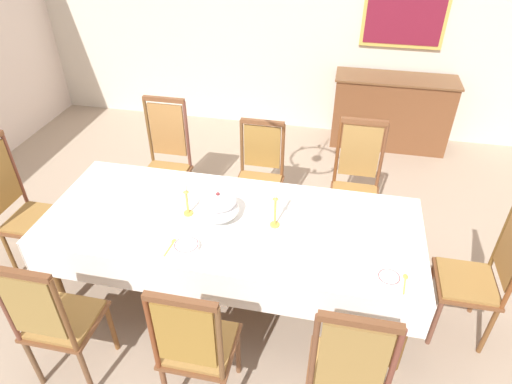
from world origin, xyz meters
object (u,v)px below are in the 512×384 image
bowl_near_right (389,278)px  framed_painting (407,2)px  chair_south_b (196,345)px  sideboard (391,112)px  chair_head_west (22,207)px  chair_south_a (56,319)px  bowl_near_left (187,246)px  spoon_secondary (405,279)px  candlestick_east (275,210)px  spoon_primary (172,243)px  chair_north_c (356,183)px  chair_south_c (347,371)px  chair_north_b (259,176)px  soup_tureen (219,206)px  chair_head_east (481,273)px  candlestick_west (187,200)px  dining_table (231,227)px

bowl_near_right → framed_painting: bearing=87.3°
chair_south_b → sideboard: size_ratio=0.78×
chair_head_west → sideboard: chair_head_west is taller
chair_south_a → bowl_near_left: 0.93m
spoon_secondary → sideboard: bearing=96.2°
candlestick_east → spoon_primary: size_ratio=2.02×
chair_south_a → chair_north_c: bearing=46.5°
chair_south_c → spoon_secondary: bearing=62.2°
bowl_near_left → spoon_primary: 0.12m
chair_north_c → sideboard: size_ratio=0.81×
bowl_near_left → chair_north_b: bearing=79.7°
chair_south_c → bowl_near_left: 1.29m
chair_south_c → soup_tureen: bearing=136.2°
bowl_near_right → spoon_secondary: size_ratio=0.80×
chair_south_a → soup_tureen: 1.29m
chair_north_b → chair_south_c: chair_south_c is taller
chair_south_b → chair_north_c: 2.11m
chair_north_b → chair_south_c: (0.89, -1.91, 0.04)m
chair_south_b → spoon_secondary: 1.36m
chair_south_a → chair_north_c: (1.81, 1.91, 0.01)m
soup_tureen → candlestick_east: bearing=-0.0°
chair_head_east → spoon_secondary: (-0.57, -0.36, 0.18)m
chair_south_a → chair_north_b: bearing=64.1°
chair_head_west → candlestick_west: (1.47, -0.00, 0.30)m
chair_north_b → bowl_near_left: (-0.24, -1.32, 0.24)m
candlestick_east → bowl_near_right: 0.89m
chair_head_east → framed_painting: bearing=9.2°
soup_tureen → sideboard: soup_tureen is taller
chair_south_b → chair_north_b: 1.90m
chair_south_a → chair_north_c: chair_north_c is taller
chair_north_b → framed_painting: (1.27, 2.16, 1.13)m
chair_south_c → bowl_near_right: 0.64m
soup_tureen → sideboard: 3.21m
dining_table → spoon_secondary: size_ratio=15.63×
chair_south_a → candlestick_east: bearing=37.8°
soup_tureen → bowl_near_right: soup_tureen is taller
spoon_secondary → sideboard: 3.23m
candlestick_east → chair_north_b: bearing=107.8°
chair_south_c → chair_north_c: chair_south_c is taller
spoon_primary → bowl_near_left: bearing=-8.3°
chair_south_c → chair_head_west: bearing=160.5°
chair_south_a → framed_painting: framed_painting is taller
bowl_near_left → sideboard: sideboard is taller
chair_head_west → sideboard: bearing=132.6°
bowl_near_left → candlestick_east: bearing=34.1°
soup_tureen → sideboard: (1.40, 2.85, -0.44)m
chair_south_b → bowl_near_left: (-0.24, 0.58, 0.22)m
spoon_primary → spoon_secondary: (1.56, -0.01, 0.00)m
candlestick_east → framed_painting: 3.34m
chair_north_c → chair_north_b: bearing=0.4°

